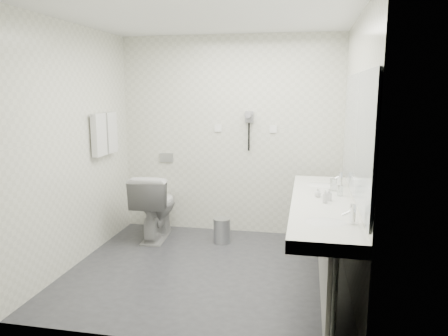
# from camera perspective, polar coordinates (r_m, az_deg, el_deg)

# --- Properties ---
(floor) EXTENTS (2.80, 2.80, 0.00)m
(floor) POSITION_cam_1_polar(r_m,az_deg,el_deg) (4.53, -2.29, -13.46)
(floor) COLOR #2D2E33
(floor) RESTS_ON ground
(ceiling) EXTENTS (2.80, 2.80, 0.00)m
(ceiling) POSITION_cam_1_polar(r_m,az_deg,el_deg) (4.19, -2.56, 19.57)
(ceiling) COLOR white
(ceiling) RESTS_ON wall_back
(wall_back) EXTENTS (2.80, 0.00, 2.80)m
(wall_back) POSITION_cam_1_polar(r_m,az_deg,el_deg) (5.44, 0.79, 4.29)
(wall_back) COLOR silver
(wall_back) RESTS_ON floor
(wall_front) EXTENTS (2.80, 0.00, 2.80)m
(wall_front) POSITION_cam_1_polar(r_m,az_deg,el_deg) (2.95, -8.32, -1.09)
(wall_front) COLOR silver
(wall_front) RESTS_ON floor
(wall_left) EXTENTS (0.00, 2.60, 2.60)m
(wall_left) POSITION_cam_1_polar(r_m,az_deg,el_deg) (4.71, -19.25, 2.73)
(wall_left) COLOR silver
(wall_left) RESTS_ON floor
(wall_right) EXTENTS (0.00, 2.60, 2.60)m
(wall_right) POSITION_cam_1_polar(r_m,az_deg,el_deg) (4.09, 17.04, 1.77)
(wall_right) COLOR silver
(wall_right) RESTS_ON floor
(vanity_counter) EXTENTS (0.55, 2.20, 0.10)m
(vanity_counter) POSITION_cam_1_polar(r_m,az_deg,el_deg) (3.96, 13.01, -4.95)
(vanity_counter) COLOR white
(vanity_counter) RESTS_ON floor
(vanity_panel) EXTENTS (0.03, 2.15, 0.75)m
(vanity_panel) POSITION_cam_1_polar(r_m,az_deg,el_deg) (4.10, 13.12, -10.71)
(vanity_panel) COLOR gray
(vanity_panel) RESTS_ON floor
(vanity_post_near) EXTENTS (0.06, 0.06, 0.75)m
(vanity_post_near) POSITION_cam_1_polar(r_m,az_deg,el_deg) (3.15, 14.31, -17.50)
(vanity_post_near) COLOR silver
(vanity_post_near) RESTS_ON floor
(vanity_post_far) EXTENTS (0.06, 0.06, 0.75)m
(vanity_post_far) POSITION_cam_1_polar(r_m,az_deg,el_deg) (5.08, 13.09, -6.52)
(vanity_post_far) COLOR silver
(vanity_post_far) RESTS_ON floor
(mirror) EXTENTS (0.02, 2.20, 1.05)m
(mirror) POSITION_cam_1_polar(r_m,az_deg,el_deg) (3.87, 17.27, 4.27)
(mirror) COLOR #B2BCC6
(mirror) RESTS_ON wall_right
(basin_near) EXTENTS (0.40, 0.31, 0.05)m
(basin_near) POSITION_cam_1_polar(r_m,az_deg,el_deg) (3.33, 13.37, -7.31)
(basin_near) COLOR white
(basin_near) RESTS_ON vanity_counter
(basin_far) EXTENTS (0.40, 0.31, 0.05)m
(basin_far) POSITION_cam_1_polar(r_m,az_deg,el_deg) (4.59, 12.79, -2.40)
(basin_far) COLOR white
(basin_far) RESTS_ON vanity_counter
(faucet_near) EXTENTS (0.04, 0.04, 0.15)m
(faucet_near) POSITION_cam_1_polar(r_m,az_deg,el_deg) (3.32, 16.81, -5.91)
(faucet_near) COLOR silver
(faucet_near) RESTS_ON vanity_counter
(faucet_far) EXTENTS (0.04, 0.04, 0.15)m
(faucet_far) POSITION_cam_1_polar(r_m,az_deg,el_deg) (4.58, 15.27, -1.38)
(faucet_far) COLOR silver
(faucet_far) RESTS_ON vanity_counter
(soap_bottle_a) EXTENTS (0.06, 0.06, 0.11)m
(soap_bottle_a) POSITION_cam_1_polar(r_m,az_deg,el_deg) (3.95, 13.83, -3.45)
(soap_bottle_a) COLOR beige
(soap_bottle_a) RESTS_ON vanity_counter
(soap_bottle_b) EXTENTS (0.09, 0.09, 0.08)m
(soap_bottle_b) POSITION_cam_1_polar(r_m,az_deg,el_deg) (4.06, 12.42, -3.24)
(soap_bottle_b) COLOR beige
(soap_bottle_b) RESTS_ON vanity_counter
(soap_bottle_c) EXTENTS (0.05, 0.05, 0.12)m
(soap_bottle_c) POSITION_cam_1_polar(r_m,az_deg,el_deg) (3.86, 13.35, -3.70)
(soap_bottle_c) COLOR beige
(soap_bottle_c) RESTS_ON vanity_counter
(glass_left) EXTENTS (0.07, 0.07, 0.10)m
(glass_left) POSITION_cam_1_polar(r_m,az_deg,el_deg) (4.15, 15.26, -2.95)
(glass_left) COLOR silver
(glass_left) RESTS_ON vanity_counter
(glass_right) EXTENTS (0.07, 0.07, 0.12)m
(glass_right) POSITION_cam_1_polar(r_m,az_deg,el_deg) (4.34, 14.42, -2.18)
(glass_right) COLOR silver
(glass_right) RESTS_ON vanity_counter
(toilet) EXTENTS (0.52, 0.84, 0.82)m
(toilet) POSITION_cam_1_polar(r_m,az_deg,el_deg) (5.40, -9.18, -4.99)
(toilet) COLOR white
(toilet) RESTS_ON floor
(flush_plate) EXTENTS (0.18, 0.02, 0.12)m
(flush_plate) POSITION_cam_1_polar(r_m,az_deg,el_deg) (5.68, -7.71, 1.40)
(flush_plate) COLOR #B2B5BA
(flush_plate) RESTS_ON wall_back
(pedal_bin) EXTENTS (0.25, 0.25, 0.29)m
(pedal_bin) POSITION_cam_1_polar(r_m,az_deg,el_deg) (5.22, -0.28, -8.43)
(pedal_bin) COLOR #B2B5BA
(pedal_bin) RESTS_ON floor
(bin_lid) EXTENTS (0.21, 0.21, 0.02)m
(bin_lid) POSITION_cam_1_polar(r_m,az_deg,el_deg) (5.18, -0.28, -6.85)
(bin_lid) COLOR #B2B5BA
(bin_lid) RESTS_ON pedal_bin
(towel_rail) EXTENTS (0.02, 0.62, 0.02)m
(towel_rail) POSITION_cam_1_polar(r_m,az_deg,el_deg) (5.14, -15.87, 6.88)
(towel_rail) COLOR silver
(towel_rail) RESTS_ON wall_left
(towel_near) EXTENTS (0.07, 0.24, 0.48)m
(towel_near) POSITION_cam_1_polar(r_m,az_deg,el_deg) (5.03, -16.36, 4.27)
(towel_near) COLOR silver
(towel_near) RESTS_ON towel_rail
(towel_far) EXTENTS (0.07, 0.24, 0.48)m
(towel_far) POSITION_cam_1_polar(r_m,az_deg,el_deg) (5.27, -14.97, 4.61)
(towel_far) COLOR silver
(towel_far) RESTS_ON towel_rail
(dryer_cradle) EXTENTS (0.10, 0.04, 0.14)m
(dryer_cradle) POSITION_cam_1_polar(r_m,az_deg,el_deg) (5.35, 3.39, 6.85)
(dryer_cradle) COLOR gray
(dryer_cradle) RESTS_ON wall_back
(dryer_barrel) EXTENTS (0.08, 0.14, 0.08)m
(dryer_barrel) POSITION_cam_1_polar(r_m,az_deg,el_deg) (5.28, 3.29, 7.13)
(dryer_barrel) COLOR gray
(dryer_barrel) RESTS_ON dryer_cradle
(dryer_cord) EXTENTS (0.02, 0.02, 0.35)m
(dryer_cord) POSITION_cam_1_polar(r_m,az_deg,el_deg) (5.36, 3.34, 4.17)
(dryer_cord) COLOR black
(dryer_cord) RESTS_ON dryer_cradle
(switch_plate_a) EXTENTS (0.09, 0.02, 0.09)m
(switch_plate_a) POSITION_cam_1_polar(r_m,az_deg,el_deg) (5.45, -0.79, 5.35)
(switch_plate_a) COLOR white
(switch_plate_a) RESTS_ON wall_back
(switch_plate_b) EXTENTS (0.09, 0.02, 0.09)m
(switch_plate_b) POSITION_cam_1_polar(r_m,az_deg,el_deg) (5.35, 6.59, 5.19)
(switch_plate_b) COLOR white
(switch_plate_b) RESTS_ON wall_back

